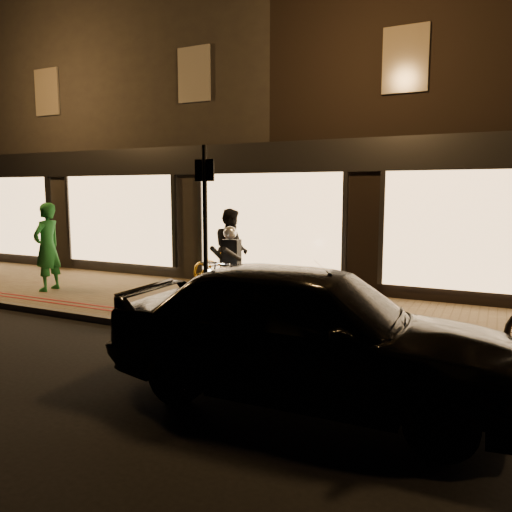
% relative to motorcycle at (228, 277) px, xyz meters
% --- Properties ---
extents(ground, '(90.00, 90.00, 0.00)m').
position_rel_motorcycle_xyz_m(ground, '(-0.17, -1.69, -0.73)').
color(ground, black).
rests_on(ground, ground).
extents(sidewalk, '(50.00, 4.00, 0.12)m').
position_rel_motorcycle_xyz_m(sidewalk, '(-0.17, 0.31, -0.67)').
color(sidewalk, '#726346').
rests_on(sidewalk, ground).
extents(kerb_stone, '(50.00, 0.14, 0.12)m').
position_rel_motorcycle_xyz_m(kerb_stone, '(-0.17, -1.64, -0.67)').
color(kerb_stone, '#59544C').
rests_on(kerb_stone, ground).
extents(red_kerb_lines, '(50.00, 0.26, 0.01)m').
position_rel_motorcycle_xyz_m(red_kerb_lines, '(-0.17, -1.14, -0.61)').
color(red_kerb_lines, maroon).
rests_on(red_kerb_lines, sidewalk).
extents(building_row, '(48.00, 10.11, 8.50)m').
position_rel_motorcycle_xyz_m(building_row, '(-0.17, 7.30, 3.51)').
color(building_row, black).
rests_on(building_row, ground).
extents(motorcycle, '(0.60, 1.94, 1.59)m').
position_rel_motorcycle_xyz_m(motorcycle, '(0.00, 0.00, 0.00)').
color(motorcycle, black).
rests_on(motorcycle, sidewalk).
extents(sign_post, '(0.35, 0.08, 3.00)m').
position_rel_motorcycle_xyz_m(sign_post, '(0.40, -1.44, 1.06)').
color(sign_post, black).
rests_on(sign_post, sidewalk).
extents(bicycle_gold, '(1.92, 1.32, 0.96)m').
position_rel_motorcycle_xyz_m(bicycle_gold, '(-1.01, 1.26, -0.14)').
color(bicycle_gold, gold).
rests_on(bicycle_gold, sidewalk).
extents(person_green, '(0.56, 0.78, 2.01)m').
position_rel_motorcycle_xyz_m(person_green, '(-4.54, -0.32, 0.39)').
color(person_green, '#1B672A').
rests_on(person_green, sidewalk).
extents(person_dark, '(1.15, 1.14, 1.87)m').
position_rel_motorcycle_xyz_m(person_dark, '(-0.91, 1.79, 0.32)').
color(person_dark, black).
rests_on(person_dark, sidewalk).
extents(parked_car, '(4.78, 2.01, 1.61)m').
position_rel_motorcycle_xyz_m(parked_car, '(2.79, -3.06, 0.07)').
color(parked_car, black).
rests_on(parked_car, ground).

